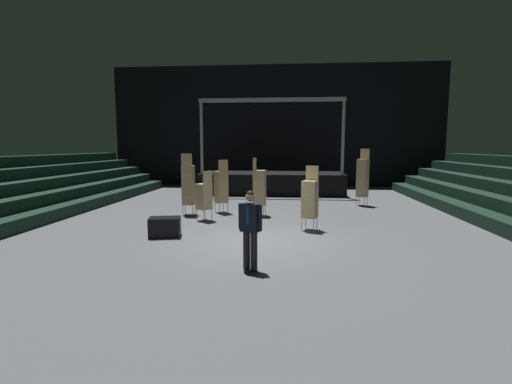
{
  "coord_description": "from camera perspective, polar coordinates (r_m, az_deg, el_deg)",
  "views": [
    {
      "loc": [
        1.0,
        -10.35,
        2.67
      ],
      "look_at": [
        0.07,
        -0.06,
        1.4
      ],
      "focal_mm": 26.2,
      "sensor_mm": 36.0,
      "label": 1
    }
  ],
  "objects": [
    {
      "name": "chair_stack_mid_centre",
      "position": [
        15.07,
        -5.34,
        0.88
      ],
      "size": [
        0.62,
        0.62,
        2.14
      ],
      "rotation": [
        0.0,
        0.0,
        0.67
      ],
      "color": "#B2B5BA",
      "rests_on": "ground_plane"
    },
    {
      "name": "ground_plane",
      "position": [
        10.75,
        -0.33,
        -7.65
      ],
      "size": [
        22.0,
        30.0,
        0.1
      ],
      "primitive_type": "cube",
      "color": "#515459"
    },
    {
      "name": "chair_stack_front_right",
      "position": [
        13.55,
        -7.91,
        -0.56
      ],
      "size": [
        0.61,
        0.61,
        1.79
      ],
      "rotation": [
        0.0,
        0.0,
        0.96
      ],
      "color": "#B2B5BA",
      "rests_on": "ground_plane"
    },
    {
      "name": "arena_end_wall",
      "position": [
        25.41,
        2.97,
        10.0
      ],
      "size": [
        22.0,
        0.3,
        8.0
      ],
      "primitive_type": "cube",
      "color": "black",
      "rests_on": "ground_plane"
    },
    {
      "name": "stage_riser",
      "position": [
        21.29,
        2.47,
        1.56
      ],
      "size": [
        7.97,
        3.19,
        5.16
      ],
      "color": "black",
      "rests_on": "ground_plane"
    },
    {
      "name": "man_with_tie",
      "position": [
        8.01,
        -0.91,
        -5.14
      ],
      "size": [
        0.56,
        0.37,
        1.74
      ],
      "rotation": [
        0.0,
        0.0,
        2.74
      ],
      "color": "black",
      "rests_on": "ground_plane"
    },
    {
      "name": "chair_stack_mid_right",
      "position": [
        14.32,
        0.52,
        0.75
      ],
      "size": [
        0.49,
        0.49,
        2.22
      ],
      "rotation": [
        0.0,
        0.0,
        4.59
      ],
      "color": "#B2B5BA",
      "rests_on": "ground_plane"
    },
    {
      "name": "equipment_road_case",
      "position": [
        11.43,
        -13.74,
        -5.22
      ],
      "size": [
        1.01,
        0.77,
        0.58
      ],
      "primitive_type": "cube",
      "rotation": [
        0.0,
        0.0,
        0.21
      ],
      "color": "black",
      "rests_on": "ground_plane"
    },
    {
      "name": "chair_stack_mid_left",
      "position": [
        17.44,
        15.97,
        2.16
      ],
      "size": [
        0.6,
        0.6,
        2.56
      ],
      "rotation": [
        0.0,
        0.0,
        2.61
      ],
      "color": "#B2B5BA",
      "rests_on": "ground_plane"
    },
    {
      "name": "chair_stack_rear_left",
      "position": [
        11.97,
        8.24,
        -0.96
      ],
      "size": [
        0.57,
        0.57,
        2.05
      ],
      "rotation": [
        0.0,
        0.0,
        2.78
      ],
      "color": "#B2B5BA",
      "rests_on": "ground_plane"
    },
    {
      "name": "chair_stack_front_left",
      "position": [
        14.74,
        -10.3,
        1.15
      ],
      "size": [
        0.45,
        0.45,
        2.39
      ],
      "rotation": [
        0.0,
        0.0,
        0.03
      ],
      "color": "#B2B5BA",
      "rests_on": "ground_plane"
    }
  ]
}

